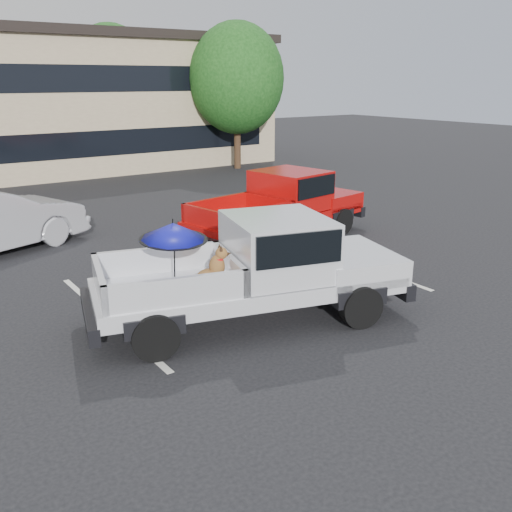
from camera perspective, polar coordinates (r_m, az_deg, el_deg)
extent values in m
plane|color=black|center=(10.60, 4.92, -6.03)|extent=(90.00, 90.00, 0.00)
cube|color=silver|center=(10.83, -14.53, -6.01)|extent=(0.12, 5.00, 0.01)
cube|color=silver|center=(13.89, 9.17, -0.46)|extent=(0.12, 5.00, 0.01)
cube|color=tan|center=(29.64, -19.30, 14.07)|extent=(20.00, 8.00, 6.00)
cube|color=black|center=(29.67, -19.93, 20.03)|extent=(20.40, 8.40, 0.40)
cube|color=black|center=(25.95, -16.44, 10.67)|extent=(18.00, 0.08, 1.10)
cube|color=black|center=(25.82, -16.97, 16.61)|extent=(18.00, 0.08, 1.10)
cylinder|color=#332114|center=(28.12, -1.87, 11.53)|extent=(0.32, 0.32, 2.73)
ellipsoid|color=#123E11|center=(27.98, -1.93, 17.35)|extent=(4.46, 4.46, 5.13)
cylinder|color=#332114|center=(33.86, -13.89, 12.13)|extent=(0.32, 0.32, 2.86)
ellipsoid|color=#123E11|center=(33.75, -14.27, 17.19)|extent=(4.68, 4.68, 5.38)
cylinder|color=black|center=(9.02, -10.06, -7.94)|extent=(0.81, 0.47, 0.76)
cylinder|color=black|center=(10.70, -11.81, -3.92)|extent=(0.81, 0.47, 0.76)
cylinder|color=black|center=(10.16, 10.39, -4.98)|extent=(0.81, 0.47, 0.76)
cylinder|color=black|center=(11.68, 5.91, -1.81)|extent=(0.81, 0.47, 0.76)
cube|color=silver|center=(10.15, -0.75, -2.97)|extent=(5.70, 3.27, 0.28)
cube|color=silver|center=(10.86, 9.27, -0.65)|extent=(1.95, 2.25, 0.46)
cube|color=black|center=(11.35, 12.50, -2.07)|extent=(0.71, 1.94, 0.30)
cube|color=black|center=(9.73, -16.31, -5.68)|extent=(0.69, 1.94, 0.28)
cube|color=silver|center=(10.12, 2.18, 1.02)|extent=(2.07, 2.21, 1.05)
cube|color=black|center=(10.07, 2.20, 2.11)|extent=(1.96, 2.27, 0.55)
cube|color=black|center=(9.78, -8.82, -3.60)|extent=(2.70, 2.38, 0.10)
cube|color=silver|center=(10.49, -9.83, -0.46)|extent=(2.25, 0.70, 0.50)
cube|color=silver|center=(8.88, -7.80, -3.68)|extent=(2.25, 0.70, 0.50)
cube|color=silver|center=(9.56, -15.38, -2.63)|extent=(0.58, 1.80, 0.50)
cube|color=silver|center=(9.93, -2.66, -1.25)|extent=(0.58, 1.80, 0.50)
ellipsoid|color=brown|center=(9.83, -4.78, -2.13)|extent=(0.52, 0.47, 0.29)
cylinder|color=brown|center=(9.83, -3.32, -2.31)|extent=(0.06, 0.06, 0.22)
cylinder|color=brown|center=(9.96, -3.56, -2.04)|extent=(0.06, 0.06, 0.22)
ellipsoid|color=brown|center=(9.81, -3.92, -1.01)|extent=(0.34, 0.31, 0.40)
cylinder|color=red|center=(9.77, -3.84, -0.28)|extent=(0.19, 0.19, 0.04)
sphere|color=brown|center=(9.76, -3.48, 0.27)|extent=(0.21, 0.21, 0.21)
cone|color=black|center=(9.80, -2.81, 0.24)|extent=(0.17, 0.14, 0.10)
cone|color=black|center=(9.67, -3.51, 0.79)|extent=(0.07, 0.07, 0.11)
cone|color=black|center=(9.77, -3.69, 0.97)|extent=(0.07, 0.07, 0.11)
cylinder|color=brown|center=(9.82, -5.70, -2.74)|extent=(0.26, 0.05, 0.09)
cylinder|color=black|center=(9.38, -8.15, -0.76)|extent=(0.02, 0.10, 1.05)
cone|color=#11139C|center=(9.23, -8.29, 2.46)|extent=(1.10, 1.12, 0.36)
cylinder|color=black|center=(9.19, -8.33, 3.42)|extent=(0.02, 0.02, 0.10)
cylinder|color=black|center=(9.26, -8.25, 1.68)|extent=(1.10, 1.10, 0.09)
cylinder|color=black|center=(13.60, -0.33, 0.99)|extent=(0.77, 0.40, 0.74)
cylinder|color=black|center=(14.87, -5.18, 2.36)|extent=(0.77, 0.40, 0.74)
cylinder|color=black|center=(16.16, 8.53, 3.44)|extent=(0.77, 0.40, 0.74)
cylinder|color=black|center=(17.25, 3.77, 4.47)|extent=(0.77, 0.40, 0.74)
cube|color=#A60A09|center=(15.37, 2.09, 3.99)|extent=(5.47, 2.74, 0.27)
cube|color=#A60A09|center=(16.77, 6.65, 5.72)|extent=(1.76, 2.09, 0.45)
cube|color=black|center=(17.41, 8.11, 4.85)|extent=(0.52, 1.91, 0.29)
cube|color=black|center=(13.64, -5.59, 1.48)|extent=(0.50, 1.90, 0.27)
cube|color=#A60A09|center=(15.62, 3.47, 6.66)|extent=(1.89, 2.04, 1.02)
cube|color=black|center=(15.59, 3.48, 7.36)|extent=(1.76, 2.11, 0.53)
cube|color=black|center=(14.39, -1.74, 3.30)|extent=(2.51, 2.14, 0.10)
cube|color=#A60A09|center=(14.93, -3.98, 4.94)|extent=(2.22, 0.48, 0.49)
cube|color=#A60A09|center=(13.73, 0.67, 3.88)|extent=(2.22, 0.48, 0.49)
cube|color=#A60A09|center=(13.63, -5.02, 3.71)|extent=(0.40, 1.78, 0.49)
cube|color=#A60A09|center=(15.05, 1.22, 5.07)|extent=(0.40, 1.78, 0.49)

